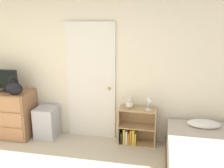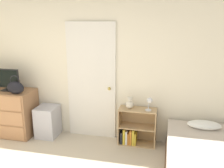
{
  "view_description": "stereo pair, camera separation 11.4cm",
  "coord_description": "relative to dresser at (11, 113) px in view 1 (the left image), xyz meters",
  "views": [
    {
      "loc": [
        1.15,
        -1.87,
        2.18
      ],
      "look_at": [
        0.37,
        2.04,
        1.09
      ],
      "focal_mm": 40.0,
      "sensor_mm": 36.0,
      "label": 1
    },
    {
      "loc": [
        1.26,
        -1.85,
        2.18
      ],
      "look_at": [
        0.37,
        2.04,
        1.09
      ],
      "focal_mm": 40.0,
      "sensor_mm": 36.0,
      "label": 2
    }
  ],
  "objects": [
    {
      "name": "desk_lamp",
      "position": [
        2.53,
        0.09,
        0.38
      ],
      "size": [
        0.12,
        0.12,
        0.23
      ],
      "color": "silver",
      "rests_on": "bookshelf"
    },
    {
      "name": "teddy_bear",
      "position": [
        2.19,
        0.13,
        0.31
      ],
      "size": [
        0.14,
        0.14,
        0.21
      ],
      "color": "beige",
      "rests_on": "bookshelf"
    },
    {
      "name": "wall_back",
      "position": [
        1.53,
        0.32,
        0.84
      ],
      "size": [
        10.0,
        0.06,
        2.55
      ],
      "color": "beige",
      "rests_on": "ground_plane"
    },
    {
      "name": "dresser",
      "position": [
        0.0,
        0.0,
        0.0
      ],
      "size": [
        0.81,
        0.54,
        0.86
      ],
      "color": "#996B47",
      "rests_on": "ground_plane"
    },
    {
      "name": "handbag",
      "position": [
        0.23,
        -0.17,
        0.55
      ],
      "size": [
        0.32,
        0.13,
        0.33
      ],
      "color": "black",
      "rests_on": "dresser"
    },
    {
      "name": "bed",
      "position": [
        3.4,
        -0.64,
        -0.19
      ],
      "size": [
        1.15,
        1.85,
        0.58
      ],
      "color": "brown",
      "rests_on": "ground_plane"
    },
    {
      "name": "door_closed",
      "position": [
        1.47,
        0.27,
        0.62
      ],
      "size": [
        0.89,
        0.09,
        2.09
      ],
      "color": "silver",
      "rests_on": "ground_plane"
    },
    {
      "name": "tv",
      "position": [
        -0.06,
        -0.01,
        0.64
      ],
      "size": [
        0.52,
        0.16,
        0.4
      ],
      "color": "black",
      "rests_on": "dresser"
    },
    {
      "name": "bookshelf",
      "position": [
        2.29,
        0.13,
        -0.17
      ],
      "size": [
        0.64,
        0.29,
        0.65
      ],
      "color": "tan",
      "rests_on": "ground_plane"
    },
    {
      "name": "storage_bin",
      "position": [
        0.67,
        0.07,
        -0.14
      ],
      "size": [
        0.37,
        0.41,
        0.57
      ],
      "color": "#ADADB7",
      "rests_on": "ground_plane"
    }
  ]
}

